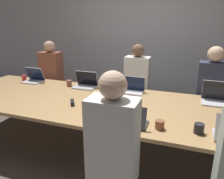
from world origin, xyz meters
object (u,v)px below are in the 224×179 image
person_far_left (52,79)px  cup_near_midright (160,125)px  person_far_center (137,87)px  cup_near_right (199,128)px  laptop_near_midright (131,120)px  cup_far_midleft (69,83)px  laptop_far_midleft (86,83)px  person_far_right (210,95)px  person_near_midright (113,156)px  stapler (72,102)px  laptop_far_right (215,97)px  laptop_far_left (34,78)px  cup_far_left (24,78)px  laptop_far_center (132,88)px

person_far_left → cup_near_midright: bearing=-32.9°
person_far_center → cup_near_midright: bearing=-68.4°
cup_near_right → laptop_near_midright: 0.64m
cup_far_midleft → cup_near_right: bearing=-25.5°
laptop_far_midleft → person_far_right: bearing=11.9°
person_near_midright → laptop_near_midright: bearing=-92.7°
cup_near_midright → stapler: 1.17m
person_far_center → laptop_far_right: 1.28m
laptop_near_midright → stapler: 0.91m
person_far_left → cup_far_midleft: 0.85m
laptop_far_right → stapler: (-1.69, -0.69, -0.05)m
laptop_far_right → laptop_near_midright: bearing=-129.8°
cup_far_midleft → person_far_right: 2.17m
laptop_far_left → cup_near_midright: size_ratio=3.51×
cup_near_right → laptop_far_right: size_ratio=0.30×
cup_far_left → laptop_far_center: laptop_far_center is taller
laptop_far_center → cup_near_midright: bearing=-61.6°
laptop_far_left → person_far_left: 0.50m
person_far_center → cup_far_left: bearing=-165.5°
cup_near_right → cup_far_midleft: size_ratio=0.96×
cup_near_right → person_near_midright: bearing=-140.1°
person_far_left → laptop_near_midright: size_ratio=4.32×
laptop_far_center → cup_near_midright: laptop_far_center is taller
person_near_midright → laptop_far_midleft: 1.83m
laptop_far_midleft → cup_far_midleft: bearing=-170.6°
cup_far_left → cup_near_right: (2.87, -0.96, -0.00)m
person_far_center → cup_near_right: person_far_center is taller
person_far_left → cup_near_right: 2.99m
cup_near_midright → laptop_near_midright: bearing=-171.3°
laptop_far_midleft → cup_far_midleft: 0.28m
laptop_far_center → stapler: size_ratio=2.31×
person_far_left → laptop_far_midleft: (0.95, -0.46, 0.14)m
laptop_near_midright → person_far_right: bearing=-119.7°
person_far_center → stapler: bearing=-114.0°
person_far_center → stapler: person_far_center is taller
laptop_far_left → person_far_left: bearing=87.3°
person_far_left → laptop_far_midleft: person_far_left is taller
person_near_midright → cup_near_right: bearing=-140.1°
cup_near_midright → stapler: cup_near_midright is taller
laptop_far_midleft → stapler: (0.18, -0.73, -0.05)m
laptop_far_left → laptop_near_midright: bearing=-27.2°
cup_near_right → person_far_right: 1.38m
person_far_center → stapler: size_ratio=9.25×
laptop_near_midright → cup_far_midleft: 1.64m
laptop_far_center → cup_far_midleft: (-1.03, -0.05, -0.02)m
cup_near_right → stapler: (-1.49, 0.24, -0.02)m
laptop_far_right → laptop_far_midleft: bearing=178.8°
laptop_far_midleft → cup_far_midleft: (-0.27, -0.05, -0.02)m
person_far_left → laptop_far_center: bearing=-14.7°
cup_far_left → laptop_far_center: (1.96, 0.02, 0.02)m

